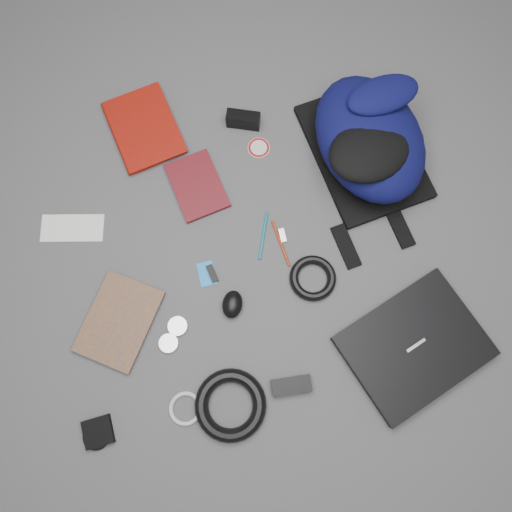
{
  "coord_description": "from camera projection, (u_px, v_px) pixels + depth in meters",
  "views": [
    {
      "loc": [
        -0.02,
        -0.36,
        1.46
      ],
      "look_at": [
        0.0,
        0.0,
        0.02
      ],
      "focal_mm": 35.0,
      "sensor_mm": 36.0,
      "label": 1
    }
  ],
  "objects": [
    {
      "name": "usb_silver",
      "position": [
        282.0,
        235.0,
        1.52
      ],
      "size": [
        0.02,
        0.05,
        0.01
      ],
      "primitive_type": "cube",
      "rotation": [
        0.0,
        0.0,
        0.17
      ],
      "color": "#A6A7A9",
      "rests_on": "ground"
    },
    {
      "name": "textbook_red",
      "position": [
        115.0,
        140.0,
        1.59
      ],
      "size": [
        0.28,
        0.32,
        0.03
      ],
      "primitive_type": "imported",
      "rotation": [
        0.0,
        0.0,
        0.36
      ],
      "color": "maroon",
      "rests_on": "ground"
    },
    {
      "name": "envelope",
      "position": [
        72.0,
        228.0,
        1.53
      ],
      "size": [
        0.19,
        0.1,
        0.0
      ],
      "primitive_type": "cube",
      "rotation": [
        0.0,
        0.0,
        -0.05
      ],
      "color": "white",
      "rests_on": "ground"
    },
    {
      "name": "backpack",
      "position": [
        370.0,
        139.0,
        1.49
      ],
      "size": [
        0.46,
        0.55,
        0.2
      ],
      "primitive_type": null,
      "rotation": [
        0.0,
        0.0,
        0.31
      ],
      "color": "black",
      "rests_on": "ground"
    },
    {
      "name": "pen_teal",
      "position": [
        263.0,
        235.0,
        1.52
      ],
      "size": [
        0.04,
        0.15,
        0.01
      ],
      "primitive_type": "cylinder",
      "rotation": [
        1.57,
        0.0,
        -0.21
      ],
      "color": "#0D6D7C",
      "rests_on": "ground"
    },
    {
      "name": "usb_black",
      "position": [
        212.0,
        274.0,
        1.49
      ],
      "size": [
        0.04,
        0.06,
        0.01
      ],
      "primitive_type": "cube",
      "rotation": [
        0.0,
        0.0,
        0.36
      ],
      "color": "black",
      "rests_on": "ground"
    },
    {
      "name": "power_cord_coil",
      "position": [
        230.0,
        405.0,
        1.38
      ],
      "size": [
        0.23,
        0.23,
        0.04
      ],
      "primitive_type": "torus",
      "rotation": [
        0.0,
        0.0,
        0.13
      ],
      "color": "black",
      "rests_on": "ground"
    },
    {
      "name": "id_badge",
      "position": [
        207.0,
        274.0,
        1.49
      ],
      "size": [
        0.06,
        0.08,
        0.0
      ],
      "primitive_type": "cube",
      "rotation": [
        0.0,
        0.0,
        0.18
      ],
      "color": "blue",
      "rests_on": "ground"
    },
    {
      "name": "earbud_coil",
      "position": [
        96.0,
        436.0,
        1.38
      ],
      "size": [
        0.08,
        0.08,
        0.01
      ],
      "primitive_type": "torus",
      "rotation": [
        0.0,
        0.0,
        0.07
      ],
      "color": "black",
      "rests_on": "ground"
    },
    {
      "name": "dvd_case",
      "position": [
        197.0,
        186.0,
        1.55
      ],
      "size": [
        0.21,
        0.24,
        0.02
      ],
      "primitive_type": "cube",
      "rotation": [
        0.0,
        0.0,
        0.35
      ],
      "color": "#4A0E13",
      "rests_on": "ground"
    },
    {
      "name": "comic_book",
      "position": [
        90.0,
        309.0,
        1.46
      ],
      "size": [
        0.27,
        0.31,
        0.02
      ],
      "primitive_type": "imported",
      "rotation": [
        0.0,
        0.0,
        -0.43
      ],
      "color": "orange",
      "rests_on": "ground"
    },
    {
      "name": "headphone_left",
      "position": [
        169.0,
        343.0,
        1.44
      ],
      "size": [
        0.06,
        0.06,
        0.01
      ],
      "primitive_type": "cylinder",
      "rotation": [
        0.0,
        0.0,
        0.11
      ],
      "color": "silver",
      "rests_on": "ground"
    },
    {
      "name": "compact_camera",
      "position": [
        243.0,
        120.0,
        1.59
      ],
      "size": [
        0.11,
        0.06,
        0.06
      ],
      "primitive_type": "cube",
      "rotation": [
        0.0,
        0.0,
        -0.2
      ],
      "color": "black",
      "rests_on": "ground"
    },
    {
      "name": "ground",
      "position": [
        256.0,
        258.0,
        1.51
      ],
      "size": [
        4.0,
        4.0,
        0.0
      ],
      "primitive_type": "plane",
      "color": "#4F4F51",
      "rests_on": "ground"
    },
    {
      "name": "mouse",
      "position": [
        232.0,
        304.0,
        1.45
      ],
      "size": [
        0.07,
        0.09,
        0.04
      ],
      "primitive_type": "ellipsoid",
      "rotation": [
        0.0,
        0.0,
        -0.2
      ],
      "color": "black",
      "rests_on": "ground"
    },
    {
      "name": "pen_red",
      "position": [
        281.0,
        243.0,
        1.51
      ],
      "size": [
        0.05,
        0.15,
        0.01
      ],
      "primitive_type": "cylinder",
      "rotation": [
        1.57,
        0.0,
        0.29
      ],
      "color": "#A02C0C",
      "rests_on": "ground"
    },
    {
      "name": "white_cable_coil",
      "position": [
        185.0,
        409.0,
        1.4
      ],
      "size": [
        0.11,
        0.11,
        0.01
      ],
      "primitive_type": "torus",
      "rotation": [
        0.0,
        0.0,
        -0.15
      ],
      "color": "beige",
      "rests_on": "ground"
    },
    {
      "name": "sticker_disc",
      "position": [
        259.0,
        148.0,
        1.59
      ],
      "size": [
        0.09,
        0.09,
        0.0
      ],
      "primitive_type": "cylinder",
      "rotation": [
        0.0,
        0.0,
        0.37
      ],
      "color": "silver",
      "rests_on": "ground"
    },
    {
      "name": "cable_coil",
      "position": [
        313.0,
        278.0,
        1.48
      ],
      "size": [
        0.17,
        0.17,
        0.03
      ],
      "primitive_type": "torus",
      "rotation": [
        0.0,
        0.0,
        -0.24
      ],
      "color": "black",
      "rests_on": "ground"
    },
    {
      "name": "pouch",
      "position": [
        98.0,
        432.0,
        1.38
      ],
      "size": [
        0.09,
        0.09,
        0.02
      ],
      "primitive_type": "cube",
      "rotation": [
        0.0,
        0.0,
        0.23
      ],
      "color": "black",
      "rests_on": "ground"
    },
    {
      "name": "power_brick",
      "position": [
        291.0,
        385.0,
        1.4
      ],
      "size": [
        0.12,
        0.06,
        0.03
      ],
      "primitive_type": "cube",
      "rotation": [
        0.0,
        0.0,
        0.09
      ],
      "color": "black",
      "rests_on": "ground"
    },
    {
      "name": "headphone_right",
      "position": [
        178.0,
        326.0,
        1.45
      ],
      "size": [
        0.07,
        0.07,
        0.01
      ],
      "primitive_type": "cylinder",
      "rotation": [
        0.0,
        0.0,
        0.37
      ],
      "color": "silver",
      "rests_on": "ground"
    },
    {
      "name": "laptop",
      "position": [
        414.0,
        346.0,
        1.42
      ],
      "size": [
        0.47,
        0.44,
        0.04
      ],
      "primitive_type": "cube",
      "rotation": [
        0.0,
        0.0,
        0.51
      ],
      "color": "black",
      "rests_on": "ground"
    }
  ]
}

